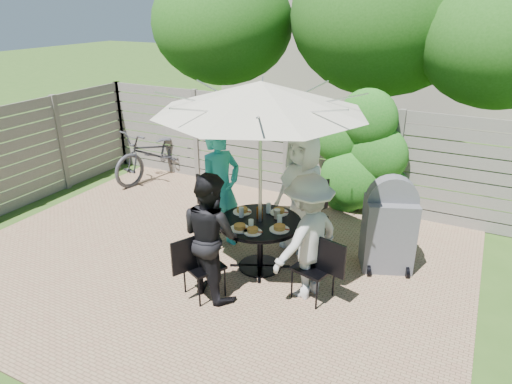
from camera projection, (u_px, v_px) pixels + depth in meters
The scene contains 24 objects.
backyard_envelope at pixel (387, 31), 13.75m from camera, with size 60.00×60.00×5.00m.
patio_table at pixel (260, 235), 6.17m from camera, with size 1.43×1.43×0.73m.
umbrella at pixel (261, 97), 5.44m from camera, with size 3.40×3.40×2.57m.
chair_back at pixel (307, 228), 6.86m from camera, with size 0.61×0.74×0.96m.
person_back at pixel (302, 193), 6.54m from camera, with size 0.88×0.57×1.79m, color white.
chair_left at pixel (216, 225), 6.90m from camera, with size 0.77×0.63×1.00m.
person_left at pixel (221, 190), 6.57m from camera, with size 0.67×0.44×1.84m, color #27A8AD.
chair_front at pixel (203, 278), 5.65m from camera, with size 0.57×0.67×0.88m.
person_front at pixel (211, 236), 5.53m from camera, with size 0.79×0.61×1.62m, color black.
chair_right at pixel (314, 280), 5.61m from camera, with size 0.67×0.52×0.88m.
person_right at pixel (307, 238), 5.49m from camera, with size 1.04×0.60×1.61m, color #ADABA8.
plate_back at pixel (279, 211), 6.30m from camera, with size 0.26×0.26×0.06m.
plate_left at pixel (242, 211), 6.31m from camera, with size 0.26×0.26×0.06m.
plate_front at pixel (240, 228), 5.85m from camera, with size 0.26×0.26×0.06m.
plate_right at pixel (279, 228), 5.83m from camera, with size 0.26×0.26×0.06m.
plate_extra at pixel (253, 231), 5.76m from camera, with size 0.24×0.24×0.06m.
glass_back at pixel (269, 208), 6.29m from camera, with size 0.07×0.07×0.14m, color silver.
glass_left at pixel (241, 212), 6.16m from camera, with size 0.07×0.07×0.14m, color silver.
glass_front at pixel (251, 225), 5.82m from camera, with size 0.07×0.07×0.14m, color silver.
glass_right at pixel (280, 220), 5.94m from camera, with size 0.07×0.07×0.14m, color silver.
syrup_jug at pixel (260, 213), 6.12m from camera, with size 0.09×0.09×0.16m, color #59280C.
coffee_cup at pixel (277, 214), 6.13m from camera, with size 0.08×0.08×0.12m, color #C6B293.
bicycle at pixel (156, 153), 9.41m from camera, with size 0.72×2.05×1.08m, color #333338.
bbq_grill at pixel (389, 227), 6.15m from camera, with size 0.80×0.72×1.35m.
Camera 1 is at (3.16, -4.48, 3.43)m, focal length 32.00 mm.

